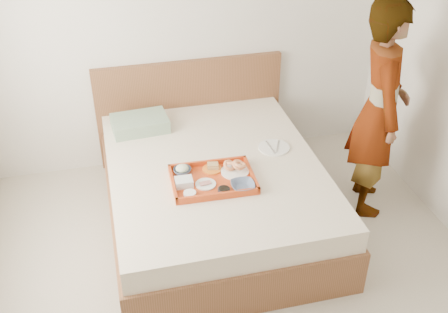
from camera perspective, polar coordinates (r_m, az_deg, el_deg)
name	(u,v)px	position (r m, az deg, el deg)	size (l,w,h in m)	color
wall_back	(184,20)	(4.54, -4.24, 14.26)	(3.50, 0.01, 2.60)	silver
bed	(215,192)	(4.16, -1.00, -3.81)	(1.65, 2.00, 0.53)	brown
headboard	(190,110)	(4.85, -3.62, 4.90)	(1.65, 0.06, 0.95)	brown
pillow	(140,123)	(4.46, -8.90, 3.48)	(0.45, 0.30, 0.11)	#8EA987
tray	(213,179)	(3.80, -1.20, -2.41)	(0.58, 0.42, 0.05)	#C85017
prawn_plate	(235,172)	(3.88, 1.16, -1.61)	(0.20, 0.20, 0.01)	white
navy_bowl_big	(243,186)	(3.72, 2.00, -3.11)	(0.17, 0.17, 0.04)	#1B2848
sauce_dish	(224,190)	(3.68, -0.01, -3.62)	(0.08, 0.08, 0.03)	black
meat_plate	(206,184)	(3.76, -1.95, -2.95)	(0.14, 0.14, 0.01)	white
bread_plate	(212,169)	(3.91, -1.27, -1.33)	(0.14, 0.14, 0.01)	orange
salad_bowl	(182,171)	(3.87, -4.44, -1.53)	(0.13, 0.13, 0.04)	#1B2848
plastic_tub	(184,182)	(3.75, -4.27, -2.73)	(0.12, 0.10, 0.05)	silver
cheese_round	(190,194)	(3.65, -3.64, -3.99)	(0.08, 0.08, 0.03)	white
dinner_plate	(274,147)	(4.20, 5.31, 0.96)	(0.24, 0.24, 0.01)	white
person	(379,110)	(4.20, 16.14, 4.71)	(0.62, 0.41, 1.71)	white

